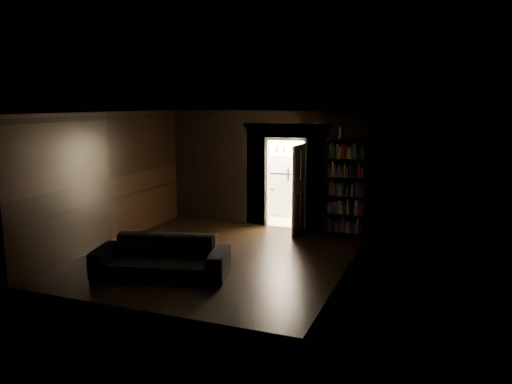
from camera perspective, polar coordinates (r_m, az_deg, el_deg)
ground at (r=9.92m, az=-4.34°, el=-7.36°), size 5.50×5.50×0.00m
room_walls at (r=10.52m, az=-2.01°, el=3.07°), size 5.02×5.61×2.84m
kitchen_alcove at (r=13.03m, az=4.90°, el=2.32°), size 2.20×1.80×2.60m
sofa at (r=8.88m, az=-10.79°, el=-6.60°), size 2.49×1.53×0.89m
bookshelf at (r=11.43m, az=10.27°, el=0.53°), size 0.94×0.49×2.20m
refrigerator at (r=13.46m, az=3.02°, el=0.94°), size 0.85×0.80×1.65m
door at (r=11.45m, az=4.90°, el=0.29°), size 0.07×0.85×2.05m
figurine at (r=11.36m, az=9.66°, el=6.78°), size 0.11×0.11×0.27m
bottles at (r=13.32m, az=3.23°, el=4.97°), size 0.63×0.22×0.26m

